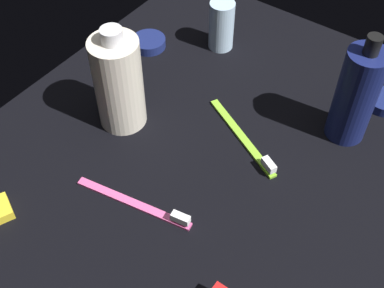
# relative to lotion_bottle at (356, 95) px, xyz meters

# --- Properties ---
(ground_plane) EXTENTS (0.84, 0.64, 0.01)m
(ground_plane) POSITION_rel_lotion_bottle_xyz_m (0.18, -0.17, -0.09)
(ground_plane) COLOR black
(lotion_bottle) EXTENTS (0.06, 0.06, 0.19)m
(lotion_bottle) POSITION_rel_lotion_bottle_xyz_m (0.00, 0.00, 0.00)
(lotion_bottle) COLOR navy
(lotion_bottle) RESTS_ON ground_plane
(bodywash_bottle) EXTENTS (0.07, 0.07, 0.18)m
(bodywash_bottle) POSITION_rel_lotion_bottle_xyz_m (0.18, -0.30, -0.00)
(bodywash_bottle) COLOR silver
(bodywash_bottle) RESTS_ON ground_plane
(deodorant_stick) EXTENTS (0.05, 0.05, 0.09)m
(deodorant_stick) POSITION_rel_lotion_bottle_xyz_m (-0.07, -0.28, -0.04)
(deodorant_stick) COLOR silver
(deodorant_stick) RESTS_ON ground_plane
(toothbrush_lime) EXTENTS (0.09, 0.17, 0.02)m
(toothbrush_lime) POSITION_rel_lotion_bottle_xyz_m (0.11, -0.12, -0.08)
(toothbrush_lime) COLOR #8CD133
(toothbrush_lime) RESTS_ON ground_plane
(toothbrush_pink) EXTENTS (0.04, 0.18, 0.02)m
(toothbrush_pink) POSITION_rel_lotion_bottle_xyz_m (0.30, -0.17, -0.08)
(toothbrush_pink) COLOR #E55999
(toothbrush_pink) RESTS_ON ground_plane
(cream_tin_left) EXTENTS (0.06, 0.06, 0.02)m
(cream_tin_left) POSITION_rel_lotion_bottle_xyz_m (-0.10, 0.03, -0.07)
(cream_tin_left) COLOR navy
(cream_tin_left) RESTS_ON ground_plane
(cream_tin_right) EXTENTS (0.06, 0.06, 0.02)m
(cream_tin_right) POSITION_rel_lotion_bottle_xyz_m (0.01, -0.39, -0.07)
(cream_tin_right) COLOR navy
(cream_tin_right) RESTS_ON ground_plane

